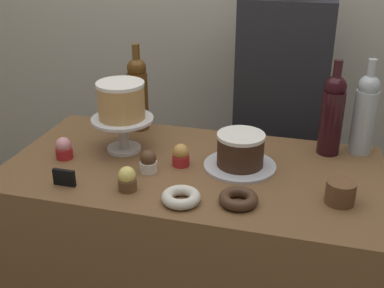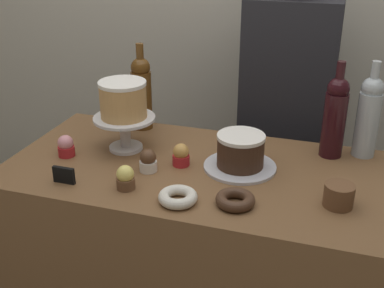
# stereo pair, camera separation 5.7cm
# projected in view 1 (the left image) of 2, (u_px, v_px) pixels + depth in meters

# --- Properties ---
(back_wall) EXTENTS (6.00, 0.05, 2.60)m
(back_wall) POSITION_uv_depth(u_px,v_px,m) (244.00, 8.00, 2.21)
(back_wall) COLOR #BCB7A8
(back_wall) RESTS_ON ground_plane
(display_counter) EXTENTS (1.20, 0.63, 0.94)m
(display_counter) POSITION_uv_depth(u_px,v_px,m) (192.00, 280.00, 1.78)
(display_counter) COLOR brown
(display_counter) RESTS_ON ground_plane
(cake_stand_pedestal) EXTENTS (0.21, 0.21, 0.12)m
(cake_stand_pedestal) POSITION_uv_depth(u_px,v_px,m) (123.00, 128.00, 1.66)
(cake_stand_pedestal) COLOR silver
(cake_stand_pedestal) RESTS_ON display_counter
(white_layer_cake) EXTENTS (0.16, 0.16, 0.12)m
(white_layer_cake) POSITION_uv_depth(u_px,v_px,m) (121.00, 100.00, 1.62)
(white_layer_cake) COLOR tan
(white_layer_cake) RESTS_ON cake_stand_pedestal
(silver_serving_platter) EXTENTS (0.23, 0.23, 0.01)m
(silver_serving_platter) POSITION_uv_depth(u_px,v_px,m) (240.00, 166.00, 1.58)
(silver_serving_platter) COLOR silver
(silver_serving_platter) RESTS_ON display_counter
(chocolate_round_cake) EXTENTS (0.15, 0.15, 0.11)m
(chocolate_round_cake) POSITION_uv_depth(u_px,v_px,m) (240.00, 149.00, 1.55)
(chocolate_round_cake) COLOR #3D2619
(chocolate_round_cake) RESTS_ON silver_serving_platter
(wine_bottle_amber) EXTENTS (0.08, 0.08, 0.33)m
(wine_bottle_amber) POSITION_uv_depth(u_px,v_px,m) (138.00, 92.00, 1.82)
(wine_bottle_amber) COLOR #5B3814
(wine_bottle_amber) RESTS_ON display_counter
(wine_bottle_dark_red) EXTENTS (0.08, 0.08, 0.33)m
(wine_bottle_dark_red) POSITION_uv_depth(u_px,v_px,m) (332.00, 113.00, 1.62)
(wine_bottle_dark_red) COLOR black
(wine_bottle_dark_red) RESTS_ON display_counter
(wine_bottle_clear) EXTENTS (0.08, 0.08, 0.33)m
(wine_bottle_clear) POSITION_uv_depth(u_px,v_px,m) (365.00, 113.00, 1.62)
(wine_bottle_clear) COLOR #B2BCC1
(wine_bottle_clear) RESTS_ON display_counter
(cupcake_chocolate) EXTENTS (0.06, 0.06, 0.07)m
(cupcake_chocolate) POSITION_uv_depth(u_px,v_px,m) (148.00, 162.00, 1.54)
(cupcake_chocolate) COLOR white
(cupcake_chocolate) RESTS_ON display_counter
(cupcake_caramel) EXTENTS (0.06, 0.06, 0.07)m
(cupcake_caramel) POSITION_uv_depth(u_px,v_px,m) (180.00, 156.00, 1.57)
(cupcake_caramel) COLOR red
(cupcake_caramel) RESTS_ON display_counter
(cupcake_strawberry) EXTENTS (0.06, 0.06, 0.07)m
(cupcake_strawberry) POSITION_uv_depth(u_px,v_px,m) (64.00, 149.00, 1.63)
(cupcake_strawberry) COLOR red
(cupcake_strawberry) RESTS_ON display_counter
(cupcake_lemon) EXTENTS (0.06, 0.06, 0.07)m
(cupcake_lemon) POSITION_uv_depth(u_px,v_px,m) (127.00, 179.00, 1.43)
(cupcake_lemon) COLOR brown
(cupcake_lemon) RESTS_ON display_counter
(donut_chocolate) EXTENTS (0.11, 0.11, 0.03)m
(donut_chocolate) POSITION_uv_depth(u_px,v_px,m) (238.00, 199.00, 1.37)
(donut_chocolate) COLOR #472D1E
(donut_chocolate) RESTS_ON display_counter
(donut_sugar) EXTENTS (0.11, 0.11, 0.03)m
(donut_sugar) POSITION_uv_depth(u_px,v_px,m) (181.00, 197.00, 1.38)
(donut_sugar) COLOR silver
(donut_sugar) RESTS_ON display_counter
(cookie_stack) EXTENTS (0.08, 0.08, 0.07)m
(cookie_stack) POSITION_uv_depth(u_px,v_px,m) (341.00, 192.00, 1.37)
(cookie_stack) COLOR brown
(cookie_stack) RESTS_ON display_counter
(price_sign_chalkboard) EXTENTS (0.07, 0.01, 0.05)m
(price_sign_chalkboard) POSITION_uv_depth(u_px,v_px,m) (64.00, 178.00, 1.46)
(price_sign_chalkboard) COLOR black
(price_sign_chalkboard) RESTS_ON display_counter
(barista_figure) EXTENTS (0.36, 0.22, 1.60)m
(barista_figure) POSITION_uv_depth(u_px,v_px,m) (279.00, 134.00, 2.06)
(barista_figure) COLOR black
(barista_figure) RESTS_ON ground_plane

